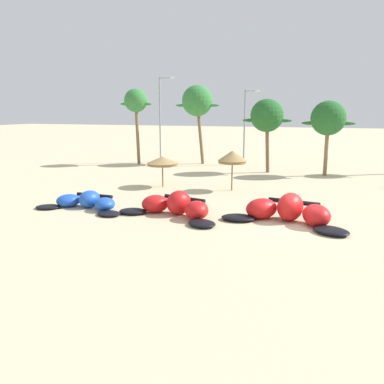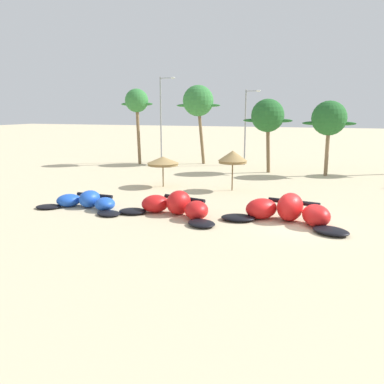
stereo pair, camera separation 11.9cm
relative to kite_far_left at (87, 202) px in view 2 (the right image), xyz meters
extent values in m
plane|color=beige|center=(13.28, 0.64, -0.43)|extent=(260.00, 260.00, 0.00)
ellipsoid|color=black|center=(-2.36, -0.84, -0.32)|extent=(1.90, 1.70, 0.22)
ellipsoid|color=blue|center=(-1.41, 0.05, -0.01)|extent=(1.99, 2.05, 0.82)
ellipsoid|color=blue|center=(0.02, 0.34, 0.13)|extent=(1.36, 1.65, 1.11)
ellipsoid|color=blue|center=(1.41, -0.09, -0.01)|extent=(1.93, 2.03, 0.82)
ellipsoid|color=black|center=(2.27, -1.07, -0.32)|extent=(1.97, 1.80, 0.22)
cylinder|color=black|center=(0.04, 0.90, 0.25)|extent=(2.72, 0.38, 0.25)
cube|color=black|center=(0.01, 0.18, 0.13)|extent=(1.01, 0.62, 0.04)
ellipsoid|color=black|center=(3.44, -0.21, -0.28)|extent=(1.85, 1.56, 0.29)
ellipsoid|color=red|center=(4.63, 0.54, 0.12)|extent=(2.20, 2.17, 1.09)
ellipsoid|color=red|center=(6.21, 0.55, 0.31)|extent=(1.75, 2.00, 1.47)
ellipsoid|color=red|center=(7.60, -0.19, 0.12)|extent=(1.91, 2.10, 1.09)
ellipsoid|color=black|center=(8.30, -1.41, -0.28)|extent=(2.19, 2.10, 0.29)
cylinder|color=black|center=(6.35, 1.13, 0.44)|extent=(2.91, 0.96, 0.27)
cube|color=black|center=(6.17, 0.39, 0.31)|extent=(1.18, 0.85, 0.04)
ellipsoid|color=black|center=(9.95, 0.40, -0.27)|extent=(2.18, 1.74, 0.32)
ellipsoid|color=red|center=(11.14, 1.24, 0.17)|extent=(2.42, 2.41, 1.20)
ellipsoid|color=red|center=(12.77, 1.34, 0.38)|extent=(1.78, 2.21, 1.62)
ellipsoid|color=red|center=(14.25, 0.66, 0.17)|extent=(2.12, 2.39, 1.20)
ellipsoid|color=black|center=(15.05, -0.57, -0.27)|extent=(2.43, 2.24, 0.32)
cylinder|color=black|center=(12.90, 2.02, 0.52)|extent=(3.04, 0.83, 0.28)
cube|color=black|center=(12.74, 1.15, 0.38)|extent=(1.22, 0.90, 0.04)
cylinder|color=brown|center=(1.70, 8.57, 0.56)|extent=(0.10, 0.10, 1.97)
cone|color=#9E7F4C|center=(1.70, 8.57, 1.82)|extent=(2.64, 2.64, 0.55)
cylinder|color=olive|center=(1.70, 8.57, 1.45)|extent=(2.50, 2.50, 0.20)
cylinder|color=brown|center=(7.50, 8.92, 0.76)|extent=(0.10, 0.10, 2.38)
cone|color=#9E7F4C|center=(7.50, 8.92, 2.35)|extent=(2.30, 2.30, 0.79)
cylinder|color=olive|center=(7.50, 8.92, 1.85)|extent=(2.18, 2.18, 0.20)
cylinder|color=brown|center=(-6.67, 20.79, 3.24)|extent=(0.56, 0.36, 7.34)
sphere|color=#337A38|center=(-6.77, 20.79, 6.90)|extent=(2.67, 2.67, 2.67)
ellipsoid|color=#337A38|center=(-7.84, 20.79, 6.50)|extent=(1.87, 0.50, 0.36)
ellipsoid|color=#337A38|center=(-5.71, 20.79, 6.50)|extent=(1.87, 0.50, 0.36)
cylinder|color=brown|center=(0.06, 23.63, 3.23)|extent=(1.08, 0.36, 7.32)
sphere|color=#337A38|center=(-0.29, 23.63, 6.89)|extent=(3.58, 3.58, 3.58)
ellipsoid|color=#337A38|center=(-1.72, 23.63, 6.35)|extent=(2.50, 0.50, 0.36)
ellipsoid|color=#337A38|center=(1.14, 23.63, 6.35)|extent=(2.50, 0.50, 0.36)
cylinder|color=brown|center=(8.62, 19.34, 2.44)|extent=(0.64, 0.36, 5.74)
sphere|color=#236028|center=(8.47, 19.34, 5.30)|extent=(3.30, 3.30, 3.30)
ellipsoid|color=#236028|center=(7.16, 19.34, 4.80)|extent=(2.31, 0.50, 0.36)
ellipsoid|color=#236028|center=(9.79, 19.34, 4.80)|extent=(2.31, 0.50, 0.36)
cylinder|color=#7F6647|center=(14.32, 19.18, 2.33)|extent=(0.37, 0.36, 5.51)
sphere|color=#236028|center=(14.31, 19.18, 5.08)|extent=(3.29, 3.29, 3.29)
ellipsoid|color=#236028|center=(13.00, 19.18, 4.59)|extent=(2.30, 0.50, 0.36)
ellipsoid|color=#236028|center=(15.63, 19.18, 4.59)|extent=(2.30, 0.50, 0.36)
cylinder|color=gray|center=(-5.02, 23.61, 4.63)|extent=(0.18, 0.18, 10.11)
cylinder|color=gray|center=(-4.21, 23.61, 9.53)|extent=(1.61, 0.10, 0.10)
ellipsoid|color=silver|center=(-3.41, 23.61, 9.53)|extent=(0.56, 0.24, 0.20)
cylinder|color=gray|center=(5.19, 24.28, 3.83)|extent=(0.18, 0.18, 8.51)
cylinder|color=gray|center=(5.87, 24.28, 7.93)|extent=(1.36, 0.10, 0.10)
ellipsoid|color=silver|center=(6.56, 24.28, 7.93)|extent=(0.56, 0.24, 0.20)
camera|label=1|loc=(14.81, -21.84, 5.86)|focal=37.77mm
camera|label=2|loc=(14.92, -21.80, 5.86)|focal=37.77mm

